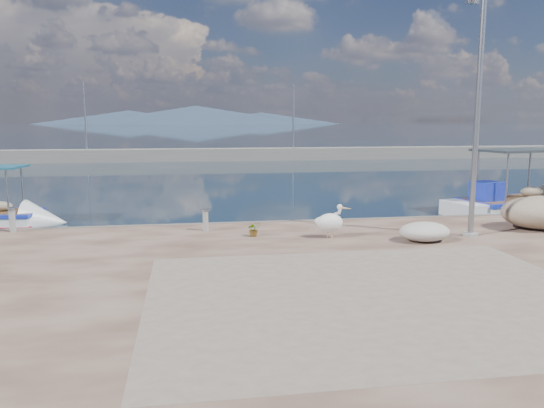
{
  "coord_description": "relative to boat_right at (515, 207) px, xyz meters",
  "views": [
    {
      "loc": [
        -2.64,
        -12.6,
        3.92
      ],
      "look_at": [
        0.0,
        3.8,
        1.3
      ],
      "focal_mm": 35.0,
      "sensor_mm": 36.0,
      "label": 1
    }
  ],
  "objects": [
    {
      "name": "mountains",
      "position": [
        -6.78,
        642.22,
        9.26
      ],
      "size": [
        370.0,
        280.0,
        22.0
      ],
      "color": "#28384C",
      "rests_on": "ground"
    },
    {
      "name": "lamp_post",
      "position": [
        -5.47,
        -5.97,
        3.55
      ],
      "size": [
        0.44,
        0.96,
        7.0
      ],
      "color": "gray",
      "rests_on": "quay"
    },
    {
      "name": "breakwater",
      "position": [
        -11.17,
        32.22,
        0.35
      ],
      "size": [
        120.0,
        2.2,
        7.5
      ],
      "color": "gray",
      "rests_on": "ground"
    },
    {
      "name": "quay",
      "position": [
        -11.17,
        -13.78,
        0.0
      ],
      "size": [
        44.0,
        22.0,
        0.5
      ],
      "primitive_type": "cube",
      "color": "#492C1F",
      "rests_on": "ground"
    },
    {
      "name": "bollard_near",
      "position": [
        -13.28,
        -3.99,
        0.63
      ],
      "size": [
        0.23,
        0.23,
        0.7
      ],
      "color": "gray",
      "rests_on": "quay"
    },
    {
      "name": "bollard_far",
      "position": [
        -19.2,
        -3.18,
        0.67
      ],
      "size": [
        0.25,
        0.25,
        0.76
      ],
      "color": "gray",
      "rests_on": "quay"
    },
    {
      "name": "ground",
      "position": [
        -11.17,
        -7.78,
        -0.25
      ],
      "size": [
        1400.0,
        1400.0,
        0.0
      ],
      "primitive_type": "plane",
      "color": "#162635",
      "rests_on": "ground"
    },
    {
      "name": "net_pile_d",
      "position": [
        -7.14,
        -6.42,
        0.53
      ],
      "size": [
        1.47,
        1.1,
        0.55
      ],
      "primitive_type": "ellipsoid",
      "color": "silver",
      "rests_on": "quay"
    },
    {
      "name": "pelican",
      "position": [
        -9.68,
        -5.57,
        0.73
      ],
      "size": [
        1.06,
        0.68,
        1.01
      ],
      "rotation": [
        0.0,
        0.0,
        -0.3
      ],
      "color": "tan",
      "rests_on": "quay"
    },
    {
      "name": "boat_right",
      "position": [
        0.0,
        0.0,
        0.0
      ],
      "size": [
        6.93,
        3.49,
        3.19
      ],
      "rotation": [
        0.0,
        0.0,
        0.21
      ],
      "color": "white",
      "rests_on": "ground"
    },
    {
      "name": "potted_plant",
      "position": [
        -11.88,
        -5.01,
        0.47
      ],
      "size": [
        0.47,
        0.43,
        0.45
      ],
      "primitive_type": "imported",
      "rotation": [
        0.0,
        0.0,
        0.22
      ],
      "color": "#33722D",
      "rests_on": "quay"
    },
    {
      "name": "net_pile_c",
      "position": [
        -2.64,
        -5.3,
        0.77
      ],
      "size": [
        2.66,
        1.9,
        1.05
      ],
      "primitive_type": "ellipsoid",
      "color": "#BFA78E",
      "rests_on": "quay"
    },
    {
      "name": "quay_patch",
      "position": [
        -10.17,
        -10.78,
        0.25
      ],
      "size": [
        9.0,
        7.0,
        0.01
      ],
      "primitive_type": "cube",
      "color": "gray",
      "rests_on": "quay"
    }
  ]
}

